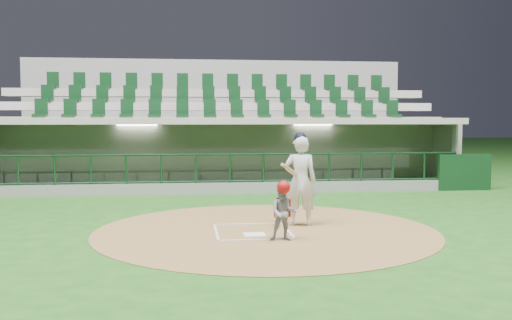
% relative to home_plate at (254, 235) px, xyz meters
% --- Properties ---
extents(ground, '(120.00, 120.00, 0.00)m').
position_rel_home_plate_xyz_m(ground, '(0.00, 0.70, -0.02)').
color(ground, '#1C4F16').
rests_on(ground, ground).
extents(dirt_circle, '(7.20, 7.20, 0.01)m').
position_rel_home_plate_xyz_m(dirt_circle, '(0.30, 0.50, -0.02)').
color(dirt_circle, brown).
rests_on(dirt_circle, ground).
extents(home_plate, '(0.43, 0.43, 0.02)m').
position_rel_home_plate_xyz_m(home_plate, '(0.00, 0.00, 0.00)').
color(home_plate, white).
rests_on(home_plate, dirt_circle).
extents(batter_box_chalk, '(1.55, 1.80, 0.01)m').
position_rel_home_plate_xyz_m(batter_box_chalk, '(0.00, 0.40, -0.00)').
color(batter_box_chalk, silver).
rests_on(batter_box_chalk, ground).
extents(dugout_structure, '(16.40, 3.70, 3.00)m').
position_rel_home_plate_xyz_m(dugout_structure, '(0.07, 8.52, 0.94)').
color(dugout_structure, slate).
rests_on(dugout_structure, ground).
extents(seating_deck, '(17.00, 6.72, 5.15)m').
position_rel_home_plate_xyz_m(seating_deck, '(0.00, 11.61, 1.40)').
color(seating_deck, gray).
rests_on(seating_deck, ground).
extents(batter, '(0.93, 0.94, 2.05)m').
position_rel_home_plate_xyz_m(batter, '(1.12, 0.96, 1.00)').
color(batter, silver).
rests_on(batter, dirt_circle).
extents(catcher, '(0.58, 0.48, 1.16)m').
position_rel_home_plate_xyz_m(catcher, '(0.49, -0.56, 0.57)').
color(catcher, gray).
rests_on(catcher, dirt_circle).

